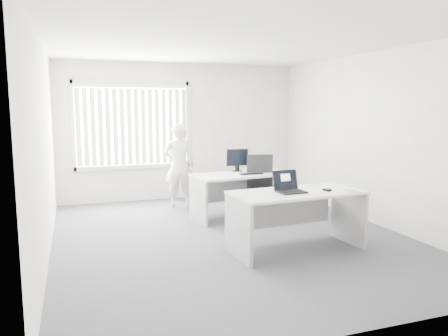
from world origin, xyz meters
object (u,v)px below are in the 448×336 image
object	(u,v)px
person	(179,165)
monitor	(237,160)
laptop	(291,182)
desk_far	(242,186)
office_chair	(260,198)
desk_near	(297,208)

from	to	relation	value
person	monitor	bearing A→B (deg)	150.23
person	laptop	distance (m)	3.21
laptop	monitor	xyz separation A→B (m)	(0.10, 2.24, 0.03)
desk_far	person	world-z (taller)	person
office_chair	monitor	distance (m)	0.81
desk_far	laptop	size ratio (longest dim) A/B	4.89
office_chair	monitor	bearing A→B (deg)	141.71
desk_near	monitor	distance (m)	2.22
desk_near	person	bearing A→B (deg)	101.98
person	office_chair	bearing A→B (deg)	147.08
desk_near	office_chair	distance (m)	1.80
office_chair	monitor	xyz separation A→B (m)	(-0.27, 0.42, 0.63)
monitor	desk_near	bearing A→B (deg)	-86.78
desk_far	monitor	xyz separation A→B (m)	(0.02, 0.29, 0.42)
office_chair	laptop	size ratio (longest dim) A/B	3.01
desk_near	desk_far	xyz separation A→B (m)	(-0.04, 1.90, -0.02)
monitor	person	bearing A→B (deg)	137.08
desk_near	desk_far	world-z (taller)	desk_near
person	monitor	world-z (taller)	person
desk_near	office_chair	world-z (taller)	office_chair
person	monitor	xyz separation A→B (m)	(0.85, -0.88, 0.17)
desk_far	office_chair	world-z (taller)	office_chair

